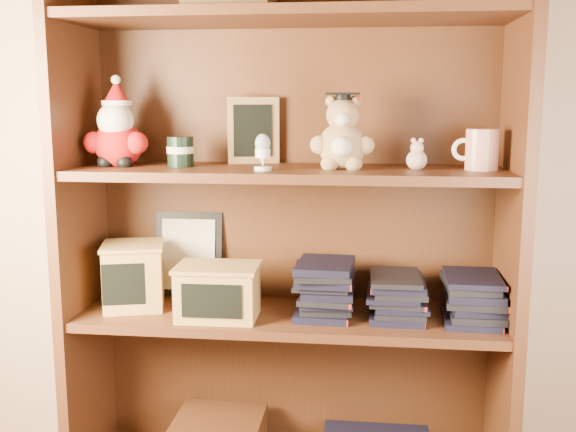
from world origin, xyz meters
The scene contains 16 objects.
bookcase centered at (-0.04, 1.36, 0.78)m, with size 1.20×0.35×1.60m.
shelf_lower centered at (-0.03, 1.30, 0.54)m, with size 1.14×0.33×0.02m.
shelf_upper centered at (-0.03, 1.30, 0.94)m, with size 1.14×0.33×0.02m.
santa_plush centered at (-0.50, 1.30, 1.04)m, with size 0.18×0.13×0.25m.
teachers_tin centered at (-0.33, 1.30, 0.99)m, with size 0.07×0.07×0.08m.
chalkboard_plaque centered at (-0.15, 1.42, 1.04)m, with size 0.14×0.10×0.19m.
egg_cup centered at (-0.09, 1.23, 1.00)m, with size 0.04×0.04×0.09m.
grad_teddy_bear centered at (0.11, 1.30, 1.03)m, with size 0.17×0.14×0.20m.
pink_figurine centered at (0.30, 1.30, 0.98)m, with size 0.05×0.05×0.08m.
teacher_mug centered at (0.46, 1.30, 1.00)m, with size 0.12×0.08×0.10m.
certificate_frame centered at (-0.35, 1.44, 0.68)m, with size 0.20×0.05×0.25m.
treats_box centered at (-0.47, 1.30, 0.64)m, with size 0.21×0.21×0.18m.
pencils_box centered at (-0.22, 1.24, 0.62)m, with size 0.22×0.16×0.14m.
book_stack_left centered at (0.07, 1.30, 0.62)m, with size 0.14×0.20×0.14m.
book_stack_mid centered at (0.26, 1.30, 0.61)m, with size 0.14×0.20×0.13m.
book_stack_right centered at (0.46, 1.30, 0.61)m, with size 0.14×0.20×0.11m.
Camera 1 is at (0.18, -0.46, 1.13)m, focal length 42.00 mm.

